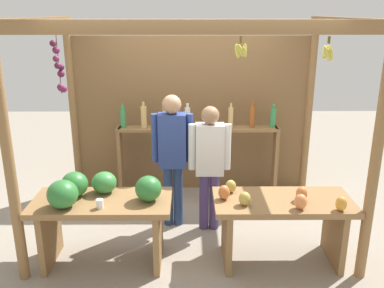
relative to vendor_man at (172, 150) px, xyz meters
The scene contains 7 objects.
ground_plane 0.99m from the vendor_man, ahead, with size 12.00×12.00×0.00m, color gray.
market_stall 0.74m from the vendor_man, 67.37° to the left, with size 3.42×2.27×2.43m.
fruit_counter_left 1.11m from the vendor_man, 131.74° to the right, with size 1.39×0.70×0.98m.
fruit_counter_right 1.44m from the vendor_man, 35.62° to the right, with size 1.39×0.64×0.86m.
bottle_shelf_unit 0.90m from the vendor_man, 69.27° to the left, with size 2.19×0.22×1.36m.
vendor_man is the anchor object (origin of this frame).
vendor_woman 0.45m from the vendor_man, 13.56° to the right, with size 0.48×0.20×1.50m.
Camera 1 is at (-0.03, -4.57, 2.49)m, focal length 38.76 mm.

